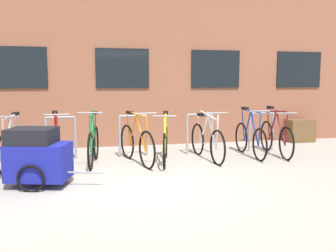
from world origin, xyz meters
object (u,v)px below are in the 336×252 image
(bicycle_blue, at_px, (250,138))
(bicycle_yellow, at_px, (165,143))
(bicycle_white, at_px, (207,141))
(bicycle_silver, at_px, (12,147))
(planter_box, at_px, (300,131))
(bicycle_orange, at_px, (136,143))
(bike_trailer, at_px, (38,156))
(bicycle_green, at_px, (93,144))
(bicycle_maroon, at_px, (276,137))
(bicycle_red, at_px, (57,148))

(bicycle_blue, distance_m, bicycle_yellow, 1.94)
(bicycle_white, height_order, bicycle_yellow, bicycle_white)
(bicycle_white, height_order, bicycle_silver, bicycle_silver)
(planter_box, bearing_deg, bicycle_orange, -160.89)
(bicycle_white, xyz_separation_m, bicycle_silver, (-3.79, 0.02, 0.01))
(bike_trailer, relative_size, planter_box, 2.12)
(bicycle_orange, xyz_separation_m, bike_trailer, (-1.71, -1.25, 0.07))
(bicycle_green, xyz_separation_m, bicycle_maroon, (3.96, 0.06, -0.00))
(bicycle_red, distance_m, bicycle_silver, 0.80)
(bicycle_yellow, distance_m, bicycle_maroon, 2.56)
(bicycle_yellow, xyz_separation_m, planter_box, (4.06, 1.64, -0.08))
(planter_box, bearing_deg, bicycle_blue, -145.96)
(bicycle_blue, height_order, bicycle_maroon, bicycle_maroon)
(bicycle_green, relative_size, planter_box, 2.40)
(bicycle_green, height_order, bicycle_silver, bicycle_green)
(bicycle_orange, bearing_deg, bicycle_red, -179.31)
(bicycle_silver, height_order, planter_box, bicycle_silver)
(bicycle_red, distance_m, bicycle_yellow, 2.10)
(bicycle_red, relative_size, bicycle_white, 0.91)
(bicycle_maroon, bearing_deg, bicycle_blue, 179.55)
(bicycle_green, height_order, bicycle_maroon, bicycle_green)
(bicycle_green, relative_size, bike_trailer, 1.13)
(bicycle_silver, bearing_deg, bicycle_orange, -1.30)
(bicycle_red, distance_m, bike_trailer, 1.25)
(bicycle_blue, xyz_separation_m, bicycle_yellow, (-1.93, -0.20, -0.00))
(bicycle_white, distance_m, bicycle_maroon, 1.65)
(bicycle_orange, bearing_deg, bicycle_yellow, -2.95)
(bicycle_red, bearing_deg, bike_trailer, -98.73)
(bicycle_green, bearing_deg, bicycle_yellow, -5.40)
(bike_trailer, height_order, planter_box, bike_trailer)
(planter_box, bearing_deg, bicycle_white, -153.55)
(bicycle_blue, xyz_separation_m, bike_trailer, (-4.22, -1.43, 0.08))
(bicycle_blue, distance_m, bike_trailer, 4.45)
(bicycle_white, bearing_deg, bicycle_orange, -178.60)
(bicycle_silver, bearing_deg, bicycle_white, -0.24)
(bicycle_silver, bearing_deg, planter_box, 12.61)
(bicycle_blue, bearing_deg, bike_trailer, -161.32)
(bicycle_yellow, bearing_deg, planter_box, 21.97)
(bicycle_yellow, relative_size, bike_trailer, 1.17)
(bicycle_yellow, bearing_deg, bicycle_maroon, 4.42)
(bicycle_yellow, xyz_separation_m, bike_trailer, (-2.29, -1.22, 0.09))
(bicycle_red, bearing_deg, planter_box, 14.79)
(bicycle_blue, height_order, planter_box, bicycle_blue)
(bicycle_orange, relative_size, bicycle_maroon, 0.97)
(bicycle_maroon, bearing_deg, planter_box, 43.64)
(bike_trailer, bearing_deg, bicycle_yellow, 28.18)
(bicycle_red, bearing_deg, bicycle_white, 1.04)
(bicycle_red, xyz_separation_m, bicycle_maroon, (4.64, 0.18, 0.02))
(bicycle_silver, xyz_separation_m, bicycle_yellow, (2.89, -0.08, -0.02))
(bicycle_orange, relative_size, planter_box, 2.47)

